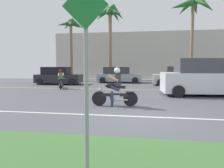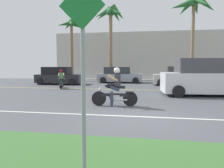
# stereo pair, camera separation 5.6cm
# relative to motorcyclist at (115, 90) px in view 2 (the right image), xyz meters

# --- Properties ---
(ground) EXTENTS (56.00, 30.00, 0.04)m
(ground) POSITION_rel_motorcyclist_xyz_m (1.08, 1.15, -0.69)
(ground) COLOR #4C4F54
(lane_line_near) EXTENTS (50.40, 0.12, 0.01)m
(lane_line_near) POSITION_rel_motorcyclist_xyz_m (1.08, -1.75, -0.66)
(lane_line_near) COLOR silver
(lane_line_near) RESTS_ON ground
(lane_line_far) EXTENTS (50.40, 0.12, 0.01)m
(lane_line_far) POSITION_rel_motorcyclist_xyz_m (1.08, 6.01, -0.66)
(lane_line_far) COLOR yellow
(lane_line_far) RESTS_ON ground
(motorcyclist) EXTENTS (1.88, 0.62, 1.58)m
(motorcyclist) POSITION_rel_motorcyclist_xyz_m (0.00, 0.00, 0.00)
(motorcyclist) COLOR black
(motorcyclist) RESTS_ON ground
(suv_nearby) EXTENTS (5.07, 2.52, 2.02)m
(suv_nearby) POSITION_rel_motorcyclist_xyz_m (4.51, 3.92, 0.31)
(suv_nearby) COLOR silver
(suv_nearby) RESTS_ON ground
(parked_car_0) EXTENTS (3.95, 2.07, 1.50)m
(parked_car_0) POSITION_rel_motorcyclist_xyz_m (-6.45, 9.26, 0.04)
(parked_car_0) COLOR #232328
(parked_car_0) RESTS_ON ground
(parked_car_1) EXTENTS (4.25, 2.12, 1.48)m
(parked_car_1) POSITION_rel_motorcyclist_xyz_m (-1.52, 11.92, 0.03)
(parked_car_1) COLOR #8C939E
(parked_car_1) RESTS_ON ground
(parked_car_2) EXTENTS (4.09, 1.96, 1.56)m
(parked_car_2) POSITION_rel_motorcyclist_xyz_m (3.78, 9.90, 0.06)
(parked_car_2) COLOR beige
(parked_car_2) RESTS_ON ground
(palm_tree_0) EXTENTS (3.32, 3.44, 7.63)m
(palm_tree_0) POSITION_rel_motorcyclist_xyz_m (-2.56, 13.25, 5.70)
(palm_tree_0) COLOR #846B4C
(palm_tree_0) RESTS_ON ground
(palm_tree_1) EXTENTS (4.33, 4.30, 8.47)m
(palm_tree_1) POSITION_rel_motorcyclist_xyz_m (5.36, 13.77, 6.51)
(palm_tree_1) COLOR #846B4C
(palm_tree_1) RESTS_ON ground
(palm_tree_2) EXTENTS (2.87, 2.88, 6.51)m
(palm_tree_2) POSITION_rel_motorcyclist_xyz_m (-6.78, 13.56, 4.75)
(palm_tree_2) COLOR brown
(palm_tree_2) RESTS_ON ground
(motorcyclist_distant) EXTENTS (0.70, 1.54, 1.35)m
(motorcyclist_distant) POSITION_rel_motorcyclist_xyz_m (-4.84, 6.01, -0.10)
(motorcyclist_distant) COLOR black
(motorcyclist_distant) RESTS_ON ground
(street_sign) EXTENTS (0.62, 0.06, 2.76)m
(street_sign) POSITION_rel_motorcyclist_xyz_m (0.53, -5.99, 1.00)
(street_sign) COLOR gray
(street_sign) RESTS_ON ground
(building_far) EXTENTS (21.36, 4.00, 5.52)m
(building_far) POSITION_rel_motorcyclist_xyz_m (0.59, 19.15, 2.09)
(building_far) COLOR #BCB7AD
(building_far) RESTS_ON ground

